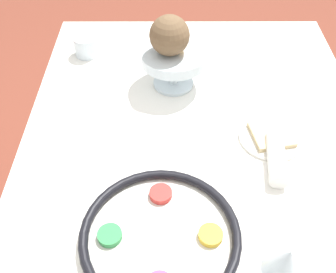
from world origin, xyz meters
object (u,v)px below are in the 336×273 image
at_px(seder_plate, 160,236).
at_px(cup_near, 86,46).
at_px(orange_fruit, 173,37).
at_px(bread_plate, 271,136).
at_px(wine_glass, 286,263).
at_px(fruit_stand, 174,59).
at_px(coconut, 169,35).
at_px(napkin_roll, 277,158).

bearing_deg(seder_plate, cup_near, 20.02).
bearing_deg(orange_fruit, bread_plate, -132.03).
relative_size(bread_plate, cup_near, 2.10).
distance_m(seder_plate, cup_near, 0.69).
height_order(seder_plate, bread_plate, seder_plate).
height_order(wine_glass, fruit_stand, wine_glass).
bearing_deg(fruit_stand, orange_fruit, 48.21).
xyz_separation_m(coconut, cup_near, (0.16, 0.26, -0.13)).
bearing_deg(orange_fruit, fruit_stand, -131.79).
distance_m(wine_glass, coconut, 0.62).
bearing_deg(fruit_stand, bread_plate, -132.03).
xyz_separation_m(bread_plate, cup_near, (0.37, 0.51, 0.02)).
distance_m(fruit_stand, cup_near, 0.31).
xyz_separation_m(seder_plate, orange_fruit, (0.50, -0.03, 0.14)).
relative_size(orange_fruit, cup_near, 1.11).
height_order(coconut, napkin_roll, coconut).
bearing_deg(coconut, seder_plate, 177.65).
height_order(seder_plate, wine_glass, wine_glass).
xyz_separation_m(napkin_roll, cup_near, (0.45, 0.51, 0.01)).
bearing_deg(wine_glass, orange_fruit, 17.10).
bearing_deg(seder_plate, napkin_roll, -53.78).
height_order(wine_glass, napkin_roll, wine_glass).
relative_size(wine_glass, cup_near, 1.73).
distance_m(seder_plate, napkin_roll, 0.33).
height_order(fruit_stand, coconut, coconut).
bearing_deg(napkin_roll, coconut, 39.99).
bearing_deg(bread_plate, wine_glass, 170.84).
bearing_deg(cup_near, napkin_roll, -131.97).
xyz_separation_m(fruit_stand, napkin_roll, (-0.30, -0.24, -0.06)).
bearing_deg(orange_fruit, seder_plate, 176.71).
height_order(wine_glass, coconut, coconut).
bearing_deg(fruit_stand, seder_plate, 176.35).
relative_size(orange_fruit, coconut, 0.80).
height_order(seder_plate, napkin_roll, napkin_roll).
bearing_deg(seder_plate, bread_plate, -44.17).
xyz_separation_m(orange_fruit, coconut, (-0.01, 0.01, 0.01)).
height_order(wine_glass, cup_near, wine_glass).
bearing_deg(wine_glass, coconut, 18.13).
height_order(seder_plate, orange_fruit, orange_fruit).
height_order(coconut, bread_plate, coconut).
bearing_deg(napkin_roll, wine_glass, 169.25).
height_order(orange_fruit, cup_near, orange_fruit).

